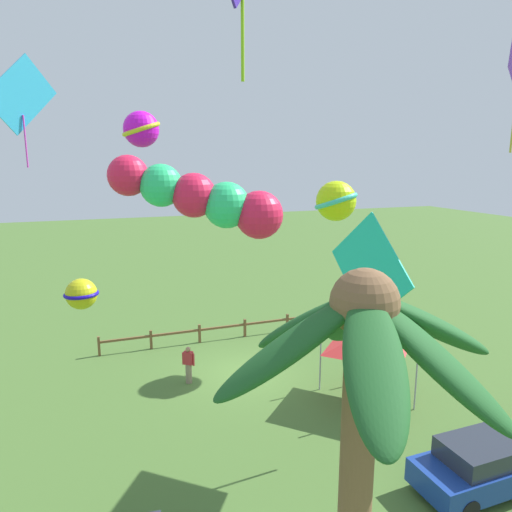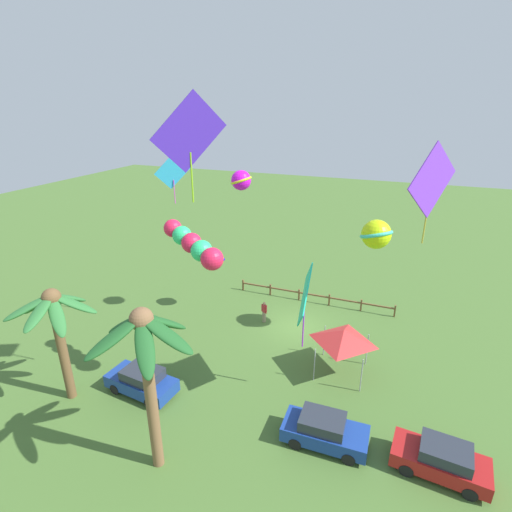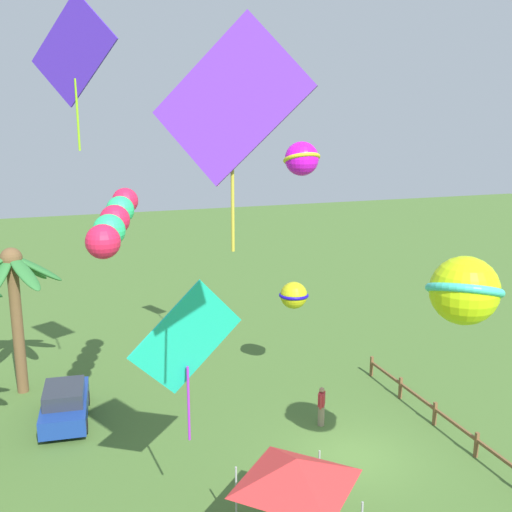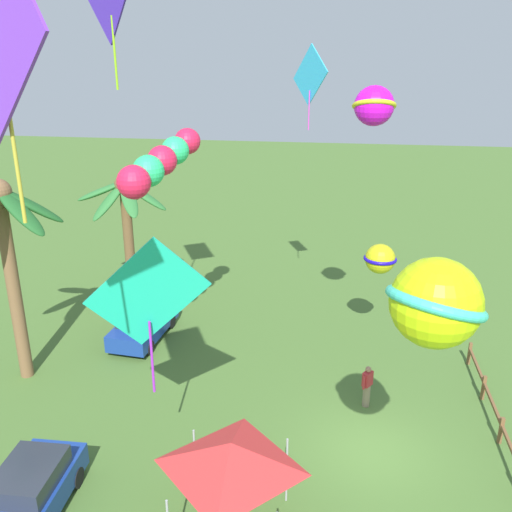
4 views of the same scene
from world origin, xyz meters
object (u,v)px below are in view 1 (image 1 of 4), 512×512
(spectator_0, at_px, (189,365))
(kite_ball_2, at_px, (81,294))
(kite_tube_6, at_px, (202,198))
(kite_ball_0, at_px, (141,129))
(kite_ball_7, at_px, (336,201))
(kite_diamond_4, at_px, (369,270))
(parked_car_1, at_px, (481,466))
(festival_tent, at_px, (368,339))
(palm_tree_0, at_px, (360,402))
(kite_diamond_5, at_px, (21,96))

(spectator_0, bearing_deg, kite_ball_2, -6.38)
(kite_tube_6, bearing_deg, spectator_0, -97.73)
(kite_ball_0, xyz_separation_m, kite_ball_7, (-8.55, -0.95, -2.89))
(spectator_0, height_order, kite_diamond_4, kite_diamond_4)
(parked_car_1, relative_size, kite_diamond_4, 0.84)
(festival_tent, bearing_deg, palm_tree_0, 55.56)
(kite_ball_2, distance_m, kite_diamond_5, 7.53)
(parked_car_1, distance_m, kite_tube_6, 10.71)
(festival_tent, distance_m, kite_ball_7, 6.56)
(kite_tube_6, bearing_deg, kite_diamond_5, -49.87)
(kite_ball_0, xyz_separation_m, kite_diamond_5, (3.57, 2.25, 0.69))
(festival_tent, relative_size, kite_tube_6, 0.75)
(kite_tube_6, bearing_deg, kite_ball_2, -69.46)
(parked_car_1, xyz_separation_m, kite_ball_0, (7.88, -8.86, 9.49))
(spectator_0, xyz_separation_m, kite_ball_0, (1.51, 0.35, 9.43))
(kite_diamond_5, relative_size, kite_tube_6, 0.83)
(kite_diamond_5, bearing_deg, kite_ball_7, -165.17)
(kite_ball_0, height_order, kite_tube_6, kite_ball_0)
(festival_tent, bearing_deg, kite_ball_0, -23.50)
(festival_tent, xyz_separation_m, kite_ball_0, (7.69, -3.34, 7.77))
(kite_ball_2, distance_m, kite_diamond_4, 10.83)
(kite_diamond_4, bearing_deg, kite_ball_0, -44.67)
(spectator_0, xyz_separation_m, kite_ball_7, (-7.04, -0.60, 6.54))
(kite_ball_7, bearing_deg, kite_ball_0, 6.37)
(kite_ball_2, relative_size, kite_diamond_5, 0.57)
(festival_tent, bearing_deg, kite_diamond_4, 54.89)
(festival_tent, relative_size, kite_ball_7, 1.03)
(palm_tree_0, relative_size, festival_tent, 2.72)
(kite_tube_6, bearing_deg, parked_car_1, 166.44)
(festival_tent, height_order, kite_diamond_5, kite_diamond_5)
(palm_tree_0, bearing_deg, spectator_0, -90.71)
(palm_tree_0, relative_size, kite_diamond_5, 2.44)
(kite_diamond_5, bearing_deg, parked_car_1, 150.02)
(kite_diamond_5, distance_m, kite_tube_6, 6.84)
(kite_ball_7, bearing_deg, kite_diamond_5, 14.83)
(kite_ball_0, bearing_deg, palm_tree_0, 96.13)
(spectator_0, bearing_deg, festival_tent, 149.13)
(palm_tree_0, relative_size, kite_diamond_4, 1.66)
(parked_car_1, bearing_deg, kite_tube_6, -13.56)
(kite_diamond_4, height_order, kite_ball_7, kite_ball_7)
(kite_ball_2, xyz_separation_m, kite_diamond_4, (-8.37, 6.65, 1.75))
(palm_tree_0, distance_m, parked_car_1, 9.09)
(parked_car_1, height_order, kite_ball_2, kite_ball_2)
(kite_diamond_5, height_order, kite_tube_6, kite_diamond_5)
(parked_car_1, relative_size, festival_tent, 1.38)
(kite_diamond_4, distance_m, kite_diamond_5, 11.34)
(kite_diamond_4, xyz_separation_m, kite_diamond_5, (9.49, -3.60, 5.05))
(spectator_0, bearing_deg, kite_diamond_4, 125.41)
(kite_tube_6, bearing_deg, festival_tent, -152.52)
(spectator_0, distance_m, festival_tent, 7.39)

